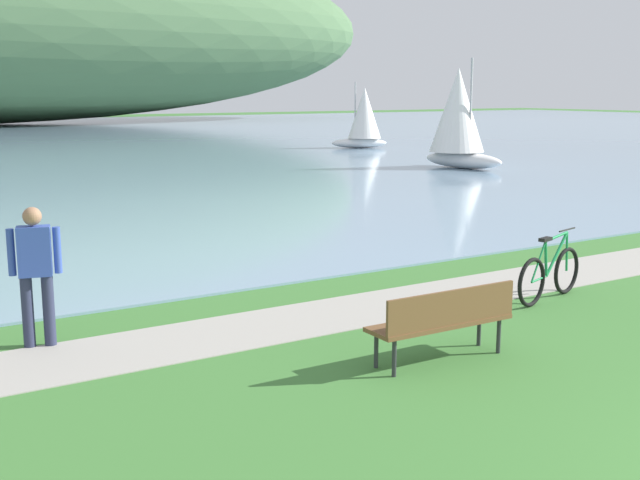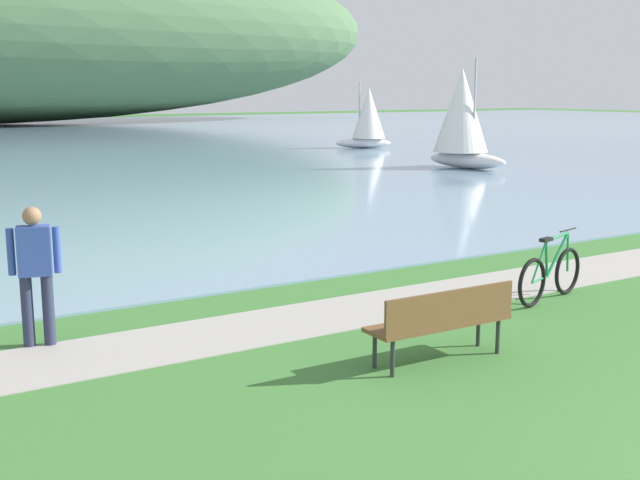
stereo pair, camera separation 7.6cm
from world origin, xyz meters
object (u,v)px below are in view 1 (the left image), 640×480
sailboat_mid_bay (364,117)px  sailboat_nearest_to_shore (458,117)px  bicycle_leaning_near_bench (550,274)px  park_bench_near_camera (444,318)px  person_at_shoreline (35,268)px

sailboat_mid_bay → sailboat_nearest_to_shore: bearing=-106.7°
bicycle_leaning_near_bench → sailboat_nearest_to_shore: sailboat_nearest_to_shore is taller
sailboat_nearest_to_shore → park_bench_near_camera: bearing=-132.3°
person_at_shoreline → sailboat_nearest_to_shore: size_ratio=0.40×
sailboat_nearest_to_shore → person_at_shoreline: bearing=-143.8°
person_at_shoreline → sailboat_nearest_to_shore: 24.21m
sailboat_nearest_to_shore → bicycle_leaning_near_bench: bearing=-128.1°
park_bench_near_camera → sailboat_mid_bay: sailboat_mid_bay is taller
bicycle_leaning_near_bench → sailboat_nearest_to_shore: (12.61, 16.06, 1.64)m
bicycle_leaning_near_bench → sailboat_nearest_to_shore: 20.48m
bicycle_leaning_near_bench → sailboat_mid_bay: 31.45m
park_bench_near_camera → bicycle_leaning_near_bench: size_ratio=1.04×
park_bench_near_camera → bicycle_leaning_near_bench: bearing=22.0°
park_bench_near_camera → sailboat_mid_bay: (19.09, 28.37, 1.15)m
park_bench_near_camera → person_at_shoreline: bearing=140.8°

